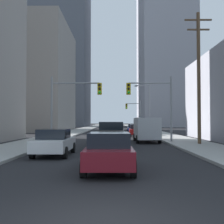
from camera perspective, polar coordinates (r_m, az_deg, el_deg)
The scene contains 16 objects.
sidewalk_left at distance 55.53m, azimuth -6.77°, elevation -3.80°, with size 3.87×160.00×0.15m, color #9E9E99.
sidewalk_right at distance 55.46m, azimuth 7.22°, elevation -3.80°, with size 3.87×160.00×0.15m, color #9E9E99.
pickup_truck_black at distance 20.41m, azimuth -0.18°, elevation -4.80°, with size 2.20×5.41×1.90m.
cargo_van_silver at distance 25.79m, azimuth 7.14°, elevation -3.38°, with size 2.16×5.22×2.26m.
sedan_maroon at distance 10.95m, azimuth -0.61°, elevation -8.20°, with size 1.95×4.21×1.52m.
sedan_white at distance 16.06m, azimuth -11.92°, elevation -6.13°, with size 1.95×4.21×1.52m.
sedan_red at distance 34.94m, azimuth 5.13°, elevation -3.83°, with size 1.95×4.26×1.52m.
sedan_blue at distance 41.36m, azimuth 4.51°, elevation -3.52°, with size 1.95×4.22×1.52m.
traffic_signal_near_left at distance 25.02m, azimuth -7.99°, elevation 2.98°, with size 4.63×0.44×6.00m.
traffic_signal_near_right at distance 24.97m, azimuth 8.23°, elevation 2.94°, with size 4.13×0.44×6.00m.
traffic_signal_far_right at distance 54.40m, azimuth 4.60°, elevation 0.29°, with size 3.02×0.44×6.00m.
utility_pole_right at distance 23.45m, azimuth 17.61°, elevation 7.34°, with size 2.20×0.28×10.82m.
street_lamp_right at distance 41.16m, azimuth 7.30°, elevation 1.72°, with size 2.31×0.32×7.50m.
building_left_mid_office at distance 58.35m, azimuth -18.64°, elevation 6.65°, with size 19.55×19.93×21.02m, color gray.
building_left_far_tower at distance 102.48m, azimuth -12.24°, elevation 14.62°, with size 25.07×23.14×61.91m, color #4C515B.
building_right_far_highrise at distance 103.49m, azimuth 10.65°, elevation 16.32°, with size 16.80×29.60×68.38m, color #93939E.
Camera 1 is at (0.30, -5.05, 1.98)m, focal length 43.93 mm.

